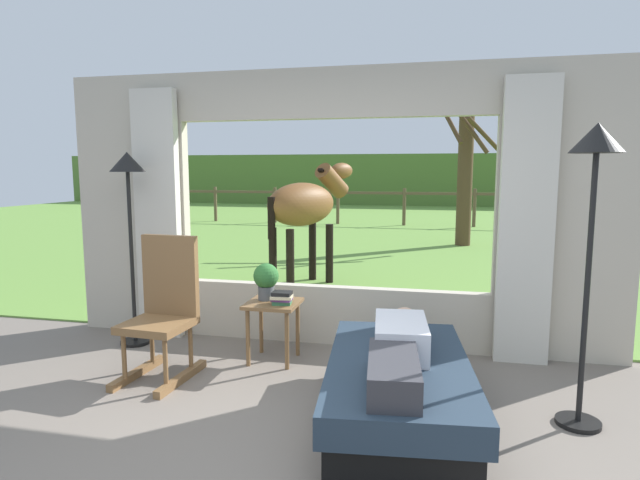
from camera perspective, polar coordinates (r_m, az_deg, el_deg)
ground_plane at (r=3.14m, az=-7.90°, el=-23.91°), size 12.00×12.00×0.00m
back_wall_with_window at (r=4.87m, az=1.19°, el=3.02°), size 5.20×0.12×2.55m
curtain_panel_left at (r=5.34m, az=-17.20°, el=2.56°), size 0.44×0.10×2.40m
curtain_panel_right at (r=4.70m, az=21.49°, el=1.72°), size 0.44×0.10×2.40m
outdoor_pasture_lawn at (r=15.77m, az=9.08°, el=1.54°), size 36.00×21.68×0.02m
distant_hill_ridge at (r=25.52m, az=10.55°, el=6.44°), size 36.00×2.00×2.40m
recliner_sofa at (r=3.58m, az=8.49°, el=-15.81°), size 1.07×1.78×0.42m
reclining_person at (r=3.43m, az=8.53°, el=-11.47°), size 0.40×1.44×0.22m
rocking_chair at (r=4.38m, az=-16.57°, el=-7.14°), size 0.51×0.71×1.12m
side_table at (r=4.56m, az=-5.10°, el=-7.85°), size 0.44×0.44×0.52m
potted_plant at (r=4.57m, az=-5.87°, el=-4.24°), size 0.22×0.22×0.32m
book_stack at (r=4.44m, az=-4.16°, el=-6.29°), size 0.20×0.18×0.11m
floor_lamp_left at (r=5.14m, az=-20.08°, el=5.10°), size 0.32×0.32×1.80m
floor_lamp_right at (r=3.62m, az=27.63°, el=5.38°), size 0.32×0.32×1.92m
horse at (r=7.35m, az=-1.56°, el=3.81°), size 1.14×1.76×1.73m
pasture_tree at (r=11.72m, az=15.46°, el=6.97°), size 1.62×1.04×3.37m
pasture_fence_line at (r=15.75m, az=9.14°, el=4.21°), size 16.10×0.10×1.10m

